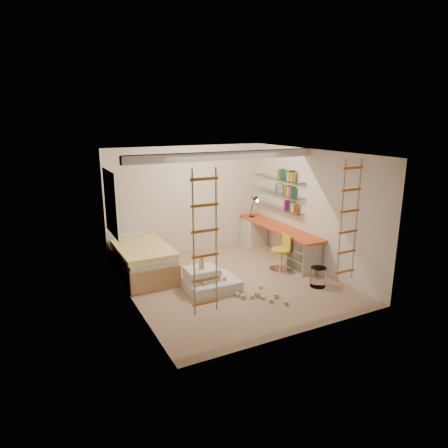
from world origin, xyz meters
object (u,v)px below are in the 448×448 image
bed (142,260)px  play_platform (209,281)px  swivel_chair (281,258)px  desk (277,240)px

bed → play_platform: (0.93, -1.37, -0.16)m
bed → swivel_chair: swivel_chair is taller
swivel_chair → play_platform: 1.85m
desk → swivel_chair: swivel_chair is taller
desk → swivel_chair: 0.92m
play_platform → swivel_chair: bearing=6.4°
desk → play_platform: (-2.27, -1.00, -0.23)m
bed → play_platform: size_ratio=1.99×
swivel_chair → play_platform: bearing=-173.6°
swivel_chair → desk: bearing=61.5°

